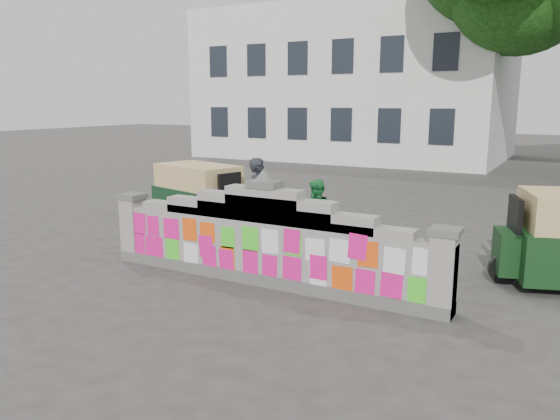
% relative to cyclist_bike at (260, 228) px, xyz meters
% --- Properties ---
extents(ground, '(100.00, 100.00, 0.00)m').
position_rel_cyclist_bike_xyz_m(ground, '(1.14, -1.70, -0.51)').
color(ground, '#383533').
rests_on(ground, ground).
extents(parapet_wall, '(6.48, 0.44, 2.01)m').
position_rel_cyclist_bike_xyz_m(parapet_wall, '(1.14, -1.71, 0.24)').
color(parapet_wall, '#4C4C49').
rests_on(parapet_wall, ground).
extents(building, '(16.00, 10.00, 8.90)m').
position_rel_cyclist_bike_xyz_m(building, '(-5.86, 20.28, 3.51)').
color(building, silver).
rests_on(building, ground).
extents(cyclist_bike, '(2.01, 0.93, 1.02)m').
position_rel_cyclist_bike_xyz_m(cyclist_bike, '(0.00, 0.00, 0.00)').
color(cyclist_bike, black).
rests_on(cyclist_bike, ground).
extents(cyclist_rider, '(0.49, 0.68, 1.73)m').
position_rel_cyclist_bike_xyz_m(cyclist_rider, '(0.00, 0.00, 0.35)').
color(cyclist_rider, '#212329').
rests_on(cyclist_rider, ground).
extents(pedestrian, '(0.70, 0.83, 1.52)m').
position_rel_cyclist_bike_xyz_m(pedestrian, '(0.99, 0.63, 0.25)').
color(pedestrian, '#279146').
rests_on(pedestrian, ground).
extents(rickshaw_left, '(2.83, 1.83, 1.52)m').
position_rel_cyclist_bike_xyz_m(rickshaw_left, '(-2.73, 1.56, 0.28)').
color(rickshaw_left, black).
rests_on(rickshaw_left, ground).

